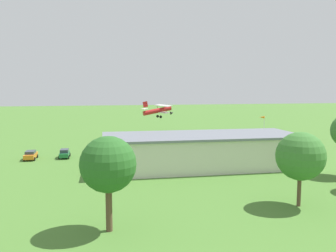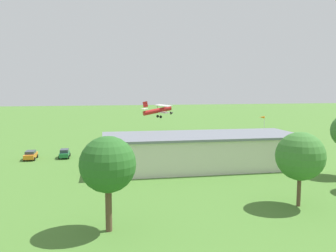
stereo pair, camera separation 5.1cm
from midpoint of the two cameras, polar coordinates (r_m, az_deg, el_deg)
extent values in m
plane|color=#47752D|center=(86.16, 3.16, -2.46)|extent=(400.00, 400.00, 0.00)
cube|color=beige|center=(57.32, 5.61, -4.23)|extent=(31.93, 13.00, 5.08)
cube|color=slate|center=(56.90, 5.64, -1.53)|extent=(32.55, 13.62, 0.35)
cube|color=#384251|center=(63.07, 4.09, -3.69)|extent=(10.00, 0.53, 4.17)
cylinder|color=#B21E1E|center=(80.83, -1.76, 2.54)|extent=(7.08, 2.39, 2.18)
cone|color=black|center=(82.35, 0.67, 2.17)|extent=(0.94, 0.89, 0.86)
cube|color=silver|center=(81.15, -1.24, 2.34)|extent=(2.75, 8.20, 0.32)
cube|color=silver|center=(81.32, -0.81, 3.40)|extent=(2.75, 8.20, 0.32)
cube|color=#B21E1E|center=(79.70, -3.74, 3.58)|extent=(1.29, 0.34, 1.46)
cube|color=silver|center=(79.69, -3.85, 2.84)|extent=(1.38, 2.72, 0.22)
cylinder|color=black|center=(80.23, -1.19, 1.52)|extent=(0.65, 0.26, 0.64)
cylinder|color=black|center=(81.98, -1.70, 1.62)|extent=(0.65, 0.26, 0.64)
cylinder|color=#332D28|center=(78.85, -0.30, 2.78)|extent=(0.34, 0.14, 1.57)
cylinder|color=#332D28|center=(83.63, -1.71, 2.96)|extent=(0.34, 0.14, 1.57)
cube|color=red|center=(67.18, -11.44, -4.43)|extent=(1.90, 4.26, 0.69)
cube|color=#2D3842|center=(67.07, -11.45, -3.90)|extent=(1.64, 2.40, 0.57)
cylinder|color=black|center=(65.87, -10.59, -4.92)|extent=(0.23, 0.64, 0.64)
cylinder|color=black|center=(65.80, -12.17, -4.97)|extent=(0.23, 0.64, 0.64)
cylinder|color=black|center=(68.69, -10.73, -4.47)|extent=(0.23, 0.64, 0.64)
cylinder|color=black|center=(68.62, -12.25, -4.52)|extent=(0.23, 0.64, 0.64)
cube|color=#1E6B38|center=(67.67, -16.66, -4.48)|extent=(1.79, 4.00, 0.71)
cube|color=#2D3842|center=(67.55, -16.68, -3.93)|extent=(1.53, 2.26, 0.60)
cylinder|color=black|center=(66.33, -16.05, -4.98)|extent=(0.24, 0.65, 0.64)
cylinder|color=black|center=(66.51, -17.48, -4.99)|extent=(0.24, 0.65, 0.64)
cylinder|color=black|center=(68.96, -15.85, -4.56)|extent=(0.24, 0.65, 0.64)
cylinder|color=black|center=(69.13, -17.22, -4.57)|extent=(0.24, 0.65, 0.64)
cube|color=orange|center=(68.15, -21.67, -4.56)|extent=(1.95, 4.28, 0.76)
cube|color=#2D3842|center=(68.04, -21.69, -4.04)|extent=(1.66, 2.42, 0.50)
cylinder|color=black|center=(66.66, -21.15, -5.10)|extent=(0.25, 0.65, 0.64)
cylinder|color=black|center=(67.02, -22.65, -5.10)|extent=(0.25, 0.65, 0.64)
cylinder|color=black|center=(69.43, -20.71, -4.65)|extent=(0.25, 0.65, 0.64)
cylinder|color=black|center=(69.77, -22.15, -4.65)|extent=(0.25, 0.65, 0.64)
cylinder|color=beige|center=(70.54, -8.20, -4.08)|extent=(0.38, 0.38, 0.82)
cylinder|color=#72338C|center=(70.42, -8.21, -3.52)|extent=(0.46, 0.46, 0.58)
sphere|color=#D8AD84|center=(70.36, -8.21, -3.20)|extent=(0.22, 0.22, 0.22)
cylinder|color=navy|center=(71.21, -4.97, -3.95)|extent=(0.41, 0.41, 0.79)
cylinder|color=orange|center=(71.09, -4.97, -3.42)|extent=(0.49, 0.49, 0.56)
sphere|color=brown|center=(71.03, -4.97, -3.11)|extent=(0.22, 0.22, 0.22)
cylinder|color=brown|center=(40.94, 20.81, -9.57)|extent=(0.42, 0.42, 3.98)
sphere|color=#38722D|center=(40.15, 21.00, -4.65)|extent=(5.27, 5.27, 5.27)
cylinder|color=brown|center=(32.29, -9.71, -12.88)|extent=(0.59, 0.59, 4.61)
sphere|color=#286023|center=(31.27, -9.84, -6.23)|extent=(5.06, 5.06, 5.06)
cylinder|color=silver|center=(90.74, 15.57, -0.36)|extent=(0.12, 0.12, 5.93)
cone|color=orange|center=(90.15, 15.23, 1.41)|extent=(1.40, 1.25, 0.60)
camera|label=1|loc=(0.03, -89.98, 0.00)|focal=36.99mm
camera|label=2|loc=(0.03, 90.02, 0.00)|focal=36.99mm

